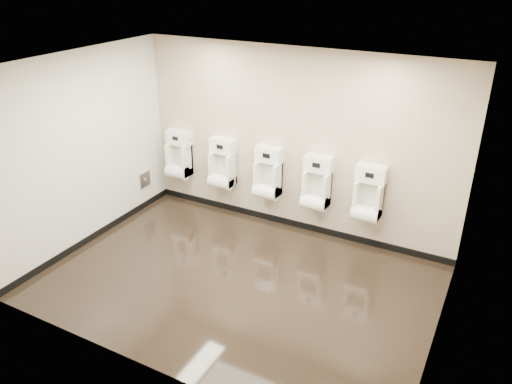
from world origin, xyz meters
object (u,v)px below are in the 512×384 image
urinal_2 (268,177)px  urinal_3 (316,187)px  urinal_0 (179,158)px  urinal_4 (368,198)px  access_panel (145,179)px  urinal_1 (222,167)px

urinal_2 → urinal_3: bearing=0.0°
urinal_0 → urinal_4: bearing=0.0°
access_panel → urinal_0: bearing=43.0°
access_panel → urinal_1: bearing=17.4°
urinal_1 → urinal_2: size_ratio=1.00×
access_panel → urinal_4: urinal_4 is taller
urinal_0 → urinal_4: same height
access_panel → urinal_0: size_ratio=0.31×
urinal_2 → urinal_0: bearing=180.0°
urinal_3 → urinal_4: 0.78m
urinal_0 → urinal_1: same height
urinal_3 → urinal_0: bearing=180.0°
urinal_1 → access_panel: bearing=-162.6°
urinal_2 → urinal_4: 1.59m
urinal_0 → urinal_2: size_ratio=1.00×
urinal_0 → urinal_3: size_ratio=1.00×
access_panel → urinal_3: (2.92, 0.41, 0.33)m
urinal_2 → urinal_3: (0.80, 0.00, 0.00)m
urinal_3 → urinal_4: bearing=0.0°
urinal_1 → urinal_0: bearing=180.0°
access_panel → urinal_4: bearing=6.3°
urinal_1 → urinal_3: size_ratio=1.00×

